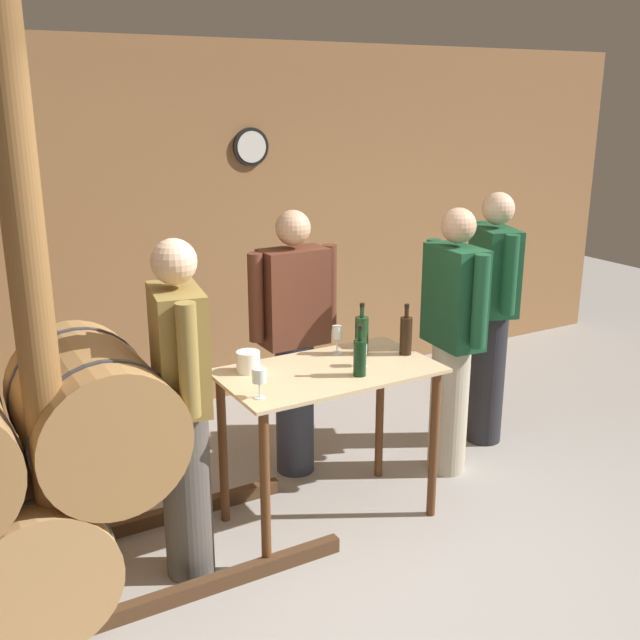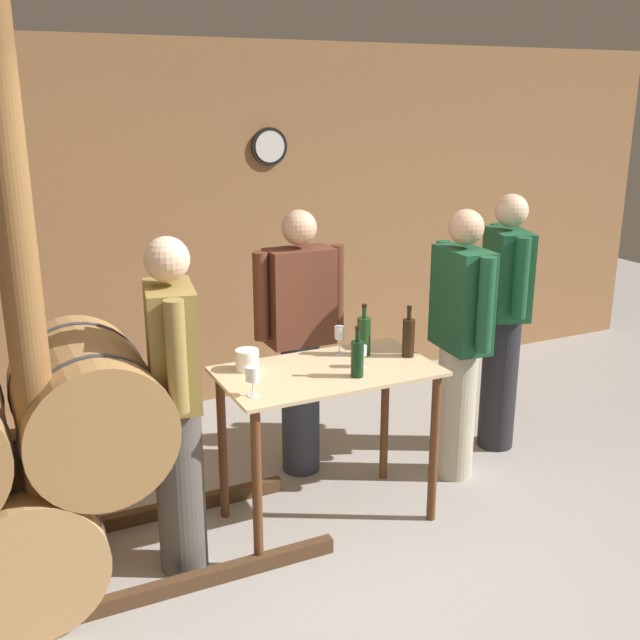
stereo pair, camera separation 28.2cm
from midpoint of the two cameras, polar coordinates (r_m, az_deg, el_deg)
ground_plane at (r=3.84m, az=8.57°, el=-20.47°), size 14.00×14.00×0.00m
back_wall at (r=5.66m, az=-6.86°, el=6.88°), size 8.40×0.08×2.70m
tasting_table at (r=4.09m, az=2.60°, el=-6.10°), size 1.16×0.66×0.90m
wooden_post at (r=3.25m, az=-19.12°, el=-1.41°), size 0.16×0.16×2.70m
wine_bottle_far_left at (r=3.90m, az=4.94°, el=-2.87°), size 0.07×0.07×0.27m
wine_bottle_left at (r=4.22m, az=5.28°, el=-1.19°), size 0.08×0.08×0.30m
wine_bottle_center at (r=4.23m, az=8.66°, el=-1.27°), size 0.07×0.07×0.29m
wine_glass_near_left at (r=3.64m, az=-2.96°, el=-4.21°), size 0.07×0.07×0.15m
wine_glass_near_center at (r=4.22m, az=3.40°, el=-1.10°), size 0.06×0.06×0.16m
wine_glass_near_right at (r=4.04m, az=5.18°, el=-2.45°), size 0.06×0.06×0.12m
ice_bucket at (r=4.00m, az=-3.56°, el=-3.08°), size 0.13×0.13×0.11m
person_host at (r=4.57m, az=0.23°, el=-1.42°), size 0.59×0.24×1.67m
person_visitor_with_scarf at (r=3.64m, az=-8.79°, el=-6.21°), size 0.29×0.58×1.71m
person_visitor_bearded at (r=4.62m, az=12.33°, el=-1.56°), size 0.25×0.59×1.69m
person_visitor_near_door at (r=5.08m, az=15.38°, el=0.14°), size 0.34×0.56×1.72m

